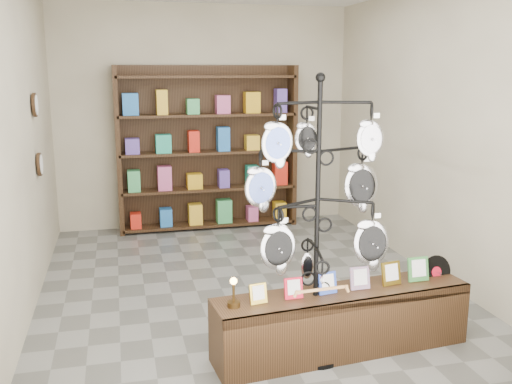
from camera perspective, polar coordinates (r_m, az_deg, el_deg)
ground at (r=5.84m, az=-1.02°, el=-9.41°), size 5.00×5.00×0.00m
room_envelope at (r=5.44m, az=-1.10°, el=9.03°), size 5.00×5.00×5.00m
display_tree at (r=4.13m, az=6.18°, el=-0.77°), size 1.09×0.92×2.13m
front_shelf at (r=4.55m, az=8.64°, el=-12.63°), size 2.05×0.61×0.72m
back_shelving at (r=7.76m, az=-4.83°, el=3.87°), size 2.42×0.36×2.20m
wall_clocks at (r=6.18m, az=-21.03°, el=5.35°), size 0.03×0.24×0.84m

